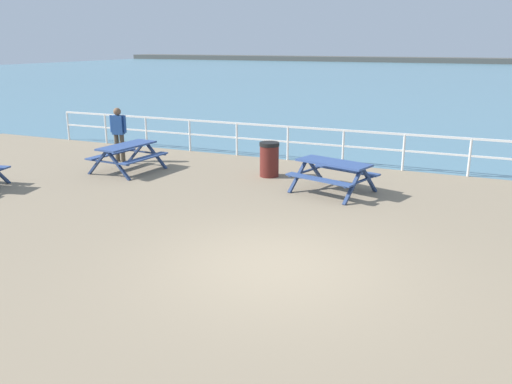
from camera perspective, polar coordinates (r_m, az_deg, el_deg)
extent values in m
cube|color=gray|center=(8.90, 2.01, -8.49)|extent=(30.00, 24.00, 0.20)
cube|color=teal|center=(60.47, 21.29, 11.45)|extent=(142.00, 90.00, 0.01)
cube|color=#4C4C47|center=(103.40, 22.63, 12.73)|extent=(142.00, 6.00, 1.80)
cube|color=white|center=(15.79, 12.61, 6.31)|extent=(23.00, 0.06, 0.06)
cube|color=white|center=(15.87, 12.51, 4.63)|extent=(23.00, 0.05, 0.05)
cylinder|color=white|center=(21.28, -19.64, 6.73)|extent=(0.07, 0.07, 1.05)
cylinder|color=white|center=(20.12, -15.92, 6.57)|extent=(0.07, 0.07, 1.05)
cylinder|color=white|center=(19.05, -11.78, 6.35)|extent=(0.07, 0.07, 1.05)
cylinder|color=white|center=(18.09, -7.16, 6.06)|extent=(0.07, 0.07, 1.05)
cylinder|color=white|center=(17.26, -2.08, 5.71)|extent=(0.07, 0.07, 1.05)
cylinder|color=white|center=(16.58, 3.46, 5.26)|extent=(0.07, 0.07, 1.05)
cylinder|color=white|center=(16.07, 9.40, 4.74)|extent=(0.07, 0.07, 1.05)
cylinder|color=white|center=(15.74, 15.66, 4.12)|extent=(0.07, 0.07, 1.05)
cylinder|color=white|center=(15.60, 22.09, 3.44)|extent=(0.07, 0.07, 1.05)
cube|color=#334C84|center=(15.44, -13.79, 4.89)|extent=(0.86, 1.86, 0.05)
cube|color=#334C84|center=(15.92, -15.37, 4.00)|extent=(0.42, 1.82, 0.04)
cube|color=#334C84|center=(15.10, -11.97, 3.60)|extent=(0.42, 1.82, 0.04)
cube|color=navy|center=(16.33, -12.84, 4.19)|extent=(0.80, 0.15, 0.79)
cube|color=navy|center=(15.85, -10.80, 3.96)|extent=(0.80, 0.15, 0.79)
cube|color=navy|center=(16.08, -11.84, 4.24)|extent=(1.50, 0.20, 0.04)
cube|color=navy|center=(15.23, -16.72, 3.09)|extent=(0.80, 0.15, 0.79)
cube|color=navy|center=(14.71, -14.66, 2.81)|extent=(0.80, 0.15, 0.79)
cube|color=navy|center=(14.96, -15.72, 3.12)|extent=(1.50, 0.20, 0.04)
cube|color=#334C84|center=(12.99, 8.39, 3.16)|extent=(1.93, 1.19, 0.05)
cube|color=#334C84|center=(13.57, 9.74, 2.35)|extent=(1.80, 0.77, 0.04)
cube|color=#334C84|center=(12.55, 6.82, 1.36)|extent=(1.80, 0.77, 0.04)
cube|color=navy|center=(13.02, 12.11, 1.30)|extent=(0.30, 0.78, 0.79)
cube|color=navy|center=(12.38, 10.44, 0.64)|extent=(0.30, 0.78, 0.79)
cube|color=navy|center=(12.68, 11.30, 1.18)|extent=(0.49, 1.45, 0.04)
cube|color=navy|center=(13.79, 6.42, 2.38)|extent=(0.30, 0.78, 0.79)
cube|color=navy|center=(13.20, 4.59, 1.81)|extent=(0.30, 0.78, 0.79)
cube|color=navy|center=(13.48, 5.53, 2.29)|extent=(0.49, 1.45, 0.04)
cylinder|color=#4C4233|center=(16.86, -14.24, 4.64)|extent=(0.14, 0.14, 0.85)
cylinder|color=#4C4233|center=(16.94, -14.79, 4.65)|extent=(0.14, 0.14, 0.85)
cube|color=#264C8C|center=(16.78, -14.68, 7.04)|extent=(0.38, 0.29, 0.58)
cylinder|color=#264C8C|center=(16.68, -14.00, 7.13)|extent=(0.09, 0.09, 0.52)
cylinder|color=#264C8C|center=(16.88, -15.37, 7.13)|extent=(0.09, 0.09, 0.52)
sphere|color=brown|center=(16.73, -14.78, 8.41)|extent=(0.23, 0.23, 0.23)
cylinder|color=#591E19|center=(14.51, 1.44, 3.35)|extent=(0.52, 0.52, 0.85)
cylinder|color=black|center=(14.41, 1.46, 5.19)|extent=(0.55, 0.55, 0.10)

